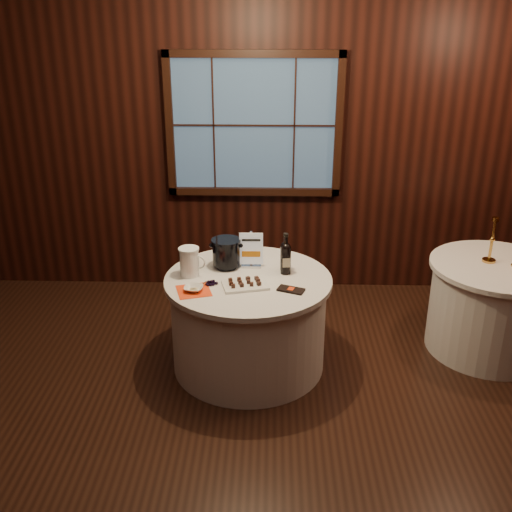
{
  "coord_description": "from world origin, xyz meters",
  "views": [
    {
      "loc": [
        0.17,
        -3.12,
        2.71
      ],
      "look_at": [
        0.06,
        0.9,
        0.99
      ],
      "focal_mm": 42.0,
      "sensor_mm": 36.0,
      "label": 1
    }
  ],
  "objects_px": {
    "port_bottle_right": "(286,256)",
    "chocolate_plate": "(245,284)",
    "port_bottle_left": "(285,254)",
    "glass_pitcher": "(190,262)",
    "ice_bucket": "(226,253)",
    "sign_stand": "(251,255)",
    "grape_bunch": "(211,283)",
    "chocolate_box": "(291,290)",
    "brass_candlestick": "(491,246)",
    "main_table": "(248,322)",
    "side_table": "(492,307)",
    "cracker_bowl": "(194,288)"
  },
  "relations": [
    {
      "from": "side_table",
      "to": "sign_stand",
      "type": "bearing_deg",
      "value": -177.26
    },
    {
      "from": "main_table",
      "to": "grape_bunch",
      "type": "distance_m",
      "value": 0.5
    },
    {
      "from": "port_bottle_right",
      "to": "chocolate_plate",
      "type": "relative_size",
      "value": 0.88
    },
    {
      "from": "main_table",
      "to": "chocolate_box",
      "type": "bearing_deg",
      "value": -33.89
    },
    {
      "from": "main_table",
      "to": "chocolate_plate",
      "type": "height_order",
      "value": "chocolate_plate"
    },
    {
      "from": "main_table",
      "to": "chocolate_plate",
      "type": "distance_m",
      "value": 0.43
    },
    {
      "from": "port_bottle_left",
      "to": "glass_pitcher",
      "type": "relative_size",
      "value": 1.37
    },
    {
      "from": "grape_bunch",
      "to": "cracker_bowl",
      "type": "xyz_separation_m",
      "value": [
        -0.12,
        -0.09,
        0.0
      ]
    },
    {
      "from": "port_bottle_right",
      "to": "chocolate_box",
      "type": "xyz_separation_m",
      "value": [
        0.03,
        -0.3,
        -0.13
      ]
    },
    {
      "from": "sign_stand",
      "to": "chocolate_plate",
      "type": "relative_size",
      "value": 0.8
    },
    {
      "from": "port_bottle_right",
      "to": "cracker_bowl",
      "type": "xyz_separation_m",
      "value": [
        -0.67,
        -0.33,
        -0.12
      ]
    },
    {
      "from": "chocolate_plate",
      "to": "sign_stand",
      "type": "bearing_deg",
      "value": 84.76
    },
    {
      "from": "chocolate_box",
      "to": "glass_pitcher",
      "type": "distance_m",
      "value": 0.81
    },
    {
      "from": "sign_stand",
      "to": "chocolate_box",
      "type": "distance_m",
      "value": 0.53
    },
    {
      "from": "chocolate_plate",
      "to": "grape_bunch",
      "type": "bearing_deg",
      "value": 179.31
    },
    {
      "from": "port_bottle_left",
      "to": "chocolate_plate",
      "type": "bearing_deg",
      "value": -148.0
    },
    {
      "from": "grape_bunch",
      "to": "cracker_bowl",
      "type": "height_order",
      "value": "cracker_bowl"
    },
    {
      "from": "side_table",
      "to": "chocolate_box",
      "type": "bearing_deg",
      "value": -162.97
    },
    {
      "from": "glass_pitcher",
      "to": "ice_bucket",
      "type": "bearing_deg",
      "value": 43.73
    },
    {
      "from": "port_bottle_right",
      "to": "cracker_bowl",
      "type": "height_order",
      "value": "port_bottle_right"
    },
    {
      "from": "chocolate_box",
      "to": "glass_pitcher",
      "type": "xyz_separation_m",
      "value": [
        -0.77,
        0.25,
        0.11
      ]
    },
    {
      "from": "side_table",
      "to": "port_bottle_right",
      "type": "height_order",
      "value": "port_bottle_right"
    },
    {
      "from": "ice_bucket",
      "to": "grape_bunch",
      "type": "distance_m",
      "value": 0.36
    },
    {
      "from": "ice_bucket",
      "to": "side_table",
      "type": "bearing_deg",
      "value": 2.9
    },
    {
      "from": "chocolate_box",
      "to": "grape_bunch",
      "type": "relative_size",
      "value": 1.28
    },
    {
      "from": "sign_stand",
      "to": "port_bottle_right",
      "type": "xyz_separation_m",
      "value": [
        0.27,
        -0.12,
        0.04
      ]
    },
    {
      "from": "sign_stand",
      "to": "ice_bucket",
      "type": "height_order",
      "value": "sign_stand"
    },
    {
      "from": "main_table",
      "to": "grape_bunch",
      "type": "bearing_deg",
      "value": -151.5
    },
    {
      "from": "sign_stand",
      "to": "chocolate_plate",
      "type": "bearing_deg",
      "value": -95.73
    },
    {
      "from": "main_table",
      "to": "glass_pitcher",
      "type": "xyz_separation_m",
      "value": [
        -0.45,
        0.03,
        0.5
      ]
    },
    {
      "from": "port_bottle_left",
      "to": "ice_bucket",
      "type": "distance_m",
      "value": 0.46
    },
    {
      "from": "ice_bucket",
      "to": "grape_bunch",
      "type": "bearing_deg",
      "value": -104.73
    },
    {
      "from": "ice_bucket",
      "to": "chocolate_plate",
      "type": "bearing_deg",
      "value": -64.27
    },
    {
      "from": "port_bottle_left",
      "to": "port_bottle_right",
      "type": "bearing_deg",
      "value": -97.86
    },
    {
      "from": "main_table",
      "to": "glass_pitcher",
      "type": "relative_size",
      "value": 5.67
    },
    {
      "from": "chocolate_plate",
      "to": "glass_pitcher",
      "type": "xyz_separation_m",
      "value": [
        -0.43,
        0.18,
        0.1
      ]
    },
    {
      "from": "port_bottle_right",
      "to": "chocolate_plate",
      "type": "height_order",
      "value": "port_bottle_right"
    },
    {
      "from": "chocolate_plate",
      "to": "cracker_bowl",
      "type": "relative_size",
      "value": 2.71
    },
    {
      "from": "chocolate_plate",
      "to": "port_bottle_right",
      "type": "bearing_deg",
      "value": 37.86
    },
    {
      "from": "brass_candlestick",
      "to": "cracker_bowl",
      "type": "bearing_deg",
      "value": -165.47
    },
    {
      "from": "chocolate_box",
      "to": "brass_candlestick",
      "type": "bearing_deg",
      "value": 41.35
    },
    {
      "from": "grape_bunch",
      "to": "cracker_bowl",
      "type": "bearing_deg",
      "value": -141.81
    },
    {
      "from": "sign_stand",
      "to": "chocolate_plate",
      "type": "height_order",
      "value": "sign_stand"
    },
    {
      "from": "main_table",
      "to": "port_bottle_right",
      "type": "relative_size",
      "value": 3.91
    },
    {
      "from": "glass_pitcher",
      "to": "brass_candlestick",
      "type": "relative_size",
      "value": 0.6
    },
    {
      "from": "port_bottle_left",
      "to": "grape_bunch",
      "type": "height_order",
      "value": "port_bottle_left"
    },
    {
      "from": "brass_candlestick",
      "to": "side_table",
      "type": "bearing_deg",
      "value": -44.1
    },
    {
      "from": "side_table",
      "to": "glass_pitcher",
      "type": "bearing_deg",
      "value": -173.75
    },
    {
      "from": "main_table",
      "to": "ice_bucket",
      "type": "xyz_separation_m",
      "value": [
        -0.18,
        0.19,
        0.51
      ]
    },
    {
      "from": "port_bottle_left",
      "to": "grape_bunch",
      "type": "bearing_deg",
      "value": -164.79
    }
  ]
}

